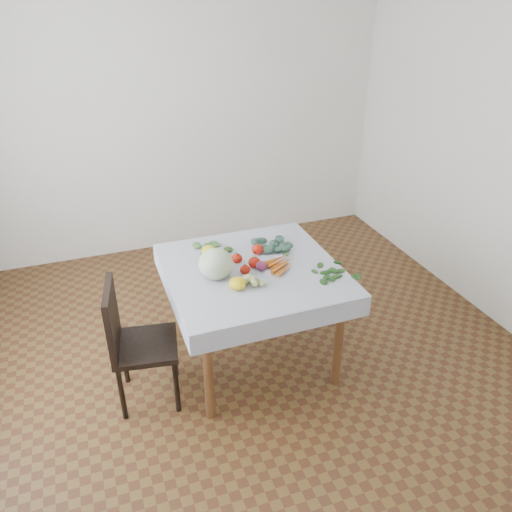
# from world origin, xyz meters

# --- Properties ---
(ground) EXTENTS (4.00, 4.00, 0.00)m
(ground) POSITION_xyz_m (0.00, 0.00, 0.00)
(ground) COLOR brown
(back_wall) EXTENTS (4.00, 0.04, 2.70)m
(back_wall) POSITION_xyz_m (0.00, 2.00, 1.35)
(back_wall) COLOR white
(back_wall) RESTS_ON ground
(table) EXTENTS (1.00, 1.00, 0.75)m
(table) POSITION_xyz_m (0.00, 0.00, 0.65)
(table) COLOR brown
(table) RESTS_ON ground
(tablecloth) EXTENTS (1.12, 1.12, 0.01)m
(tablecloth) POSITION_xyz_m (0.00, 0.00, 0.75)
(tablecloth) COLOR silver
(tablecloth) RESTS_ON table
(chair) EXTENTS (0.45, 0.45, 0.86)m
(chair) POSITION_xyz_m (-0.84, -0.12, 0.49)
(chair) COLOR black
(chair) RESTS_ON ground
(cabbage) EXTENTS (0.27, 0.27, 0.20)m
(cabbage) POSITION_xyz_m (-0.26, -0.03, 0.86)
(cabbage) COLOR beige
(cabbage) RESTS_ON tablecloth
(tomato_a) EXTENTS (0.09, 0.09, 0.07)m
(tomato_a) POSITION_xyz_m (-0.07, 0.11, 0.79)
(tomato_a) COLOR #B71A0C
(tomato_a) RESTS_ON tablecloth
(tomato_b) EXTENTS (0.11, 0.11, 0.07)m
(tomato_b) POSITION_xyz_m (0.02, 0.01, 0.79)
(tomato_b) COLOR #B71A0C
(tomato_b) RESTS_ON tablecloth
(tomato_c) EXTENTS (0.08, 0.08, 0.06)m
(tomato_c) POSITION_xyz_m (-0.07, -0.05, 0.79)
(tomato_c) COLOR #B71A0C
(tomato_c) RESTS_ON tablecloth
(tomato_d) EXTENTS (0.10, 0.10, 0.07)m
(tomato_d) POSITION_xyz_m (0.10, 0.18, 0.79)
(tomato_d) COLOR #B71A0C
(tomato_d) RESTS_ON tablecloth
(heirloom_back) EXTENTS (0.12, 0.12, 0.07)m
(heirloom_back) POSITION_xyz_m (-0.22, 0.27, 0.79)
(heirloom_back) COLOR yellow
(heirloom_back) RESTS_ON tablecloth
(heirloom_front) EXTENTS (0.12, 0.12, 0.08)m
(heirloom_front) POSITION_xyz_m (-0.17, -0.21, 0.79)
(heirloom_front) COLOR yellow
(heirloom_front) RESTS_ON tablecloth
(onion_a) EXTENTS (0.09, 0.09, 0.06)m
(onion_a) POSITION_xyz_m (-0.15, 0.21, 0.79)
(onion_a) COLOR #541836
(onion_a) RESTS_ON tablecloth
(onion_b) EXTENTS (0.07, 0.07, 0.06)m
(onion_b) POSITION_xyz_m (0.05, -0.04, 0.79)
(onion_b) COLOR #541836
(onion_b) RESTS_ON tablecloth
(tomatillo_cluster) EXTENTS (0.17, 0.11, 0.05)m
(tomatillo_cluster) POSITION_xyz_m (-0.07, -0.20, 0.78)
(tomatillo_cluster) COLOR #CDD57B
(tomatillo_cluster) RESTS_ON tablecloth
(carrot_bunch) EXTENTS (0.21, 0.25, 0.03)m
(carrot_bunch) POSITION_xyz_m (0.19, -0.03, 0.77)
(carrot_bunch) COLOR orange
(carrot_bunch) RESTS_ON tablecloth
(kale_bunch) EXTENTS (0.28, 0.26, 0.04)m
(kale_bunch) POSITION_xyz_m (0.22, 0.24, 0.77)
(kale_bunch) COLOR #3B604C
(kale_bunch) RESTS_ON tablecloth
(basil_bunch) EXTENTS (0.30, 0.20, 0.01)m
(basil_bunch) POSITION_xyz_m (0.45, -0.23, 0.76)
(basil_bunch) COLOR #22541A
(basil_bunch) RESTS_ON tablecloth
(dill_bunch) EXTENTS (0.25, 0.18, 0.02)m
(dill_bunch) POSITION_xyz_m (-0.17, 0.36, 0.77)
(dill_bunch) COLOR #4B7133
(dill_bunch) RESTS_ON tablecloth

